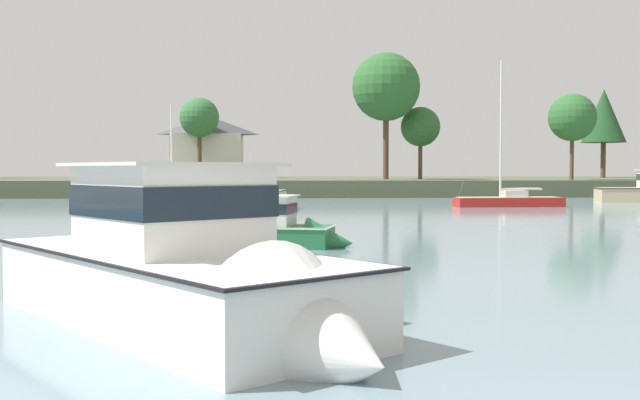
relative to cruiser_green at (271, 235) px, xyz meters
The scene contains 11 objects.
far_shore_bank 71.23m from the cruiser_green, 93.44° to the left, with size 201.21×47.30×1.77m, color #4C563D.
cruiser_green is the anchor object (origin of this frame).
cruiser_white 14.95m from the cruiser_green, 94.49° to the right, with size 8.65×10.01×5.27m.
cruiser_cream 25.47m from the cruiser_green, 94.01° to the left, with size 5.14×10.31×5.33m.
sailboat_red 34.49m from the cruiser_green, 58.20° to the left, with size 8.42×2.49×11.78m.
shore_tree_left 60.22m from the cruiser_green, 77.68° to the left, with size 7.80×7.80×14.47m.
shore_tree_right 84.67m from the cruiser_green, 58.27° to the left, with size 5.88×5.88×11.97m.
shore_tree_inland_b 63.18m from the cruiser_green, 74.18° to the left, with size 4.68×4.68×8.54m.
shore_tree_far_left 70.41m from the cruiser_green, 98.09° to the left, with size 5.07×5.07×10.34m.
shore_tree_left_mid 62.04m from the cruiser_green, 58.34° to the left, with size 5.18×5.18×9.38m.
cottage_eastern 75.90m from the cruiser_green, 97.04° to the left, with size 9.88×10.31×8.43m.
Camera 1 is at (4.55, -9.17, 2.88)m, focal length 42.29 mm.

